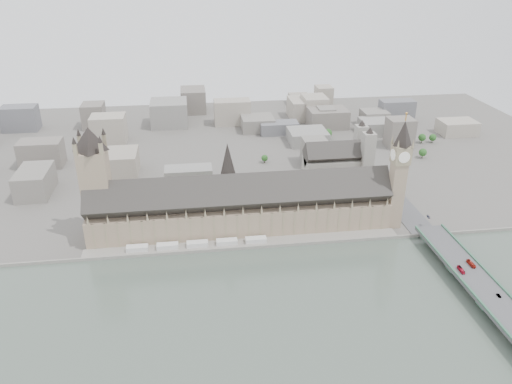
{
  "coord_description": "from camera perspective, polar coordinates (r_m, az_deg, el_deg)",
  "views": [
    {
      "loc": [
        -39.27,
        -371.72,
        225.7
      ],
      "look_at": [
        14.22,
        23.35,
        34.82
      ],
      "focal_mm": 35.0,
      "sensor_mm": 36.0,
      "label": 1
    }
  ],
  "objects": [
    {
      "name": "car_approach",
      "position": [
        477.07,
        19.12,
        -2.7
      ],
      "size": [
        2.74,
        5.5,
        1.53
      ],
      "primitive_type": "imported",
      "rotation": [
        0.0,
        0.0,
        -0.12
      ],
      "color": "gray",
      "rests_on": "westminster_bridge"
    },
    {
      "name": "red_bus_north",
      "position": [
        408.64,
        22.38,
        -8.21
      ],
      "size": [
        2.74,
        9.56,
        2.63
      ],
      "primitive_type": "imported",
      "rotation": [
        0.0,
        0.0,
        -0.06
      ],
      "color": "red",
      "rests_on": "westminster_bridge"
    },
    {
      "name": "river_terrace",
      "position": [
        429.76,
        -1.33,
        -5.95
      ],
      "size": [
        270.0,
        15.0,
        2.0
      ],
      "primitive_type": "cube",
      "color": "slate",
      "rests_on": "ground"
    },
    {
      "name": "terrace_tents",
      "position": [
        426.82,
        -6.72,
        -5.91
      ],
      "size": [
        118.0,
        7.0,
        4.0
      ],
      "color": "silver",
      "rests_on": "river_terrace"
    },
    {
      "name": "victoria_tower",
      "position": [
        440.56,
        -17.9,
        1.51
      ],
      "size": [
        30.0,
        30.0,
        100.0
      ],
      "color": "gray",
      "rests_on": "ground"
    },
    {
      "name": "ground",
      "position": [
        436.65,
        -1.44,
        -5.55
      ],
      "size": [
        900.0,
        900.0,
        0.0
      ],
      "primitive_type": "plane",
      "color": "#595651",
      "rests_on": "ground"
    },
    {
      "name": "palace_of_westminster",
      "position": [
        442.67,
        -1.76,
        -1.72
      ],
      "size": [
        265.0,
        40.73,
        55.44
      ],
      "color": "gray",
      "rests_on": "ground"
    },
    {
      "name": "westminster_abbey",
      "position": [
        529.75,
        9.38,
        2.97
      ],
      "size": [
        68.0,
        36.0,
        64.0
      ],
      "color": "gray",
      "rests_on": "ground"
    },
    {
      "name": "bridge_parapets",
      "position": [
        379.67,
        26.78,
        -12.1
      ],
      "size": [
        25.0,
        235.0,
        1.15
      ],
      "primitive_type": null,
      "color": "#39684E",
      "rests_on": "westminster_bridge"
    },
    {
      "name": "elizabeth_tower",
      "position": [
        451.34,
        16.06,
        2.74
      ],
      "size": [
        17.0,
        17.0,
        107.5
      ],
      "color": "gray",
      "rests_on": "ground"
    },
    {
      "name": "central_tower",
      "position": [
        432.65,
        -3.23,
        2.72
      ],
      "size": [
        13.0,
        13.0,
        48.0
      ],
      "color": "#86735C",
      "rests_on": "ground"
    },
    {
      "name": "city_skyline_inland",
      "position": [
        651.62,
        -3.89,
        7.03
      ],
      "size": [
        720.0,
        360.0,
        38.0
      ],
      "primitive_type": null,
      "color": "gray",
      "rests_on": "ground"
    },
    {
      "name": "westminster_bridge",
      "position": [
        412.24,
        23.35,
        -9.16
      ],
      "size": [
        25.0,
        325.0,
        10.25
      ],
      "primitive_type": "cube",
      "color": "#474749",
      "rests_on": "ground"
    },
    {
      "name": "embankment_wall",
      "position": [
        423.15,
        -1.22,
        -6.42
      ],
      "size": [
        600.0,
        1.5,
        3.0
      ],
      "primitive_type": "cube",
      "color": "slate",
      "rests_on": "ground"
    },
    {
      "name": "red_bus_south",
      "position": [
        418.73,
        23.36,
        -7.53
      ],
      "size": [
        2.59,
        10.07,
        2.79
      ],
      "primitive_type": "imported",
      "rotation": [
        0.0,
        0.0,
        0.02
      ],
      "color": "#A21F14",
      "rests_on": "westminster_bridge"
    },
    {
      "name": "car_silver",
      "position": [
        392.4,
        26.01,
        -10.59
      ],
      "size": [
        1.54,
        4.23,
        1.39
      ],
      "primitive_type": "imported",
      "rotation": [
        0.0,
        0.0,
        0.02
      ],
      "color": "gray",
      "rests_on": "westminster_bridge"
    },
    {
      "name": "park_trees",
      "position": [
        484.62,
        -3.42,
        -1.22
      ],
      "size": [
        110.0,
        30.0,
        15.0
      ],
      "primitive_type": null,
      "color": "#244B1A",
      "rests_on": "ground"
    }
  ]
}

